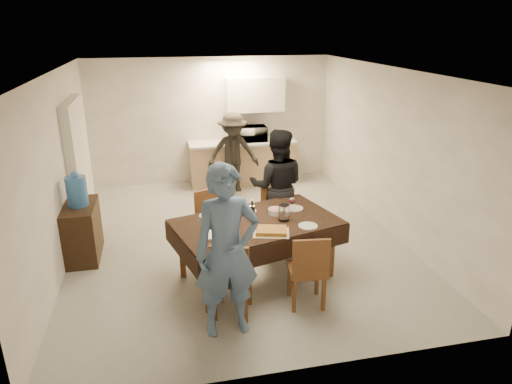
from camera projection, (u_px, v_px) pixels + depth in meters
floor at (237, 239)px, 7.26m from camera, size 5.00×6.00×0.02m
ceiling at (235, 71)px, 6.35m from camera, size 5.00×6.00×0.02m
wall_back at (211, 121)px, 9.55m from camera, size 5.00×0.02×2.60m
wall_front at (294, 253)px, 4.06m from camera, size 5.00×0.02×2.60m
wall_left at (58, 171)px, 6.30m from camera, size 0.02×6.00×2.60m
wall_right at (390, 151)px, 7.30m from camera, size 0.02×6.00×2.60m
stub_partition at (79, 164)px, 7.51m from camera, size 0.15×1.40×2.10m
kitchen_base_cabinet at (243, 163)px, 9.68m from camera, size 2.20×0.60×0.86m
kitchen_worktop at (242, 142)px, 9.52m from camera, size 2.24×0.64×0.05m
upper_cabinet at (255, 94)px, 9.38m from camera, size 1.20×0.34×0.70m
dining_table at (257, 224)px, 5.93m from camera, size 2.32×1.72×0.81m
chair_near_left at (234, 272)px, 5.13m from camera, size 0.56×0.57×0.52m
chair_near_right at (310, 264)px, 5.32m from camera, size 0.48×0.48×0.52m
chair_far_left at (216, 220)px, 6.51m from camera, size 0.57×0.58×0.52m
chair_far_right at (277, 216)px, 6.70m from camera, size 0.48×0.48×0.50m
console at (83, 231)px, 6.58m from camera, size 0.44×0.87×0.81m
water_jug at (77, 191)px, 6.36m from camera, size 0.28×0.28×0.42m
wine_bottle at (252, 210)px, 5.91m from camera, size 0.07×0.07×0.28m
water_pitcher at (284, 213)px, 5.91m from camera, size 0.14×0.14×0.21m
savoury_tart at (271, 231)px, 5.58m from camera, size 0.51×0.43×0.05m
salad_bowl at (276, 211)px, 6.13m from camera, size 0.20×0.20×0.08m
mushroom_dish at (249, 212)px, 6.16m from camera, size 0.20×0.20×0.03m
wine_glass_a at (217, 227)px, 5.55m from camera, size 0.08×0.08×0.18m
wine_glass_b at (292, 204)px, 6.22m from camera, size 0.09×0.09×0.19m
wine_glass_c at (237, 207)px, 6.12m from camera, size 0.09×0.09×0.21m
plate_near_left at (214, 235)px, 5.52m from camera, size 0.28×0.28×0.02m
plate_near_right at (308, 226)px, 5.76m from camera, size 0.25×0.25×0.01m
plate_far_left at (208, 216)px, 6.07m from camera, size 0.24×0.24×0.01m
plate_far_right at (294, 208)px, 6.31m from camera, size 0.24×0.24×0.01m
microwave at (253, 133)px, 9.50m from camera, size 0.56×0.38×0.31m
person_near at (227, 252)px, 4.79m from camera, size 0.74×0.52×1.93m
person_far at (277, 186)px, 6.96m from camera, size 1.01×0.88×1.77m
person_kitchen at (233, 153)px, 9.09m from camera, size 1.03×0.59×1.60m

